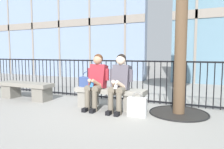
% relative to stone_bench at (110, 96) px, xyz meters
% --- Properties ---
extents(ground_plane, '(60.00, 60.00, 0.00)m').
position_rel_stone_bench_xyz_m(ground_plane, '(0.00, 0.00, -0.27)').
color(ground_plane, gray).
extents(stone_bench, '(1.60, 0.44, 0.45)m').
position_rel_stone_bench_xyz_m(stone_bench, '(0.00, 0.00, 0.00)').
color(stone_bench, gray).
rests_on(stone_bench, ground).
extents(seated_person_with_phone, '(0.52, 0.66, 1.21)m').
position_rel_stone_bench_xyz_m(seated_person_with_phone, '(-0.28, -0.13, 0.38)').
color(seated_person_with_phone, '#6B6051').
rests_on(seated_person_with_phone, ground).
extents(seated_person_companion, '(0.52, 0.66, 1.21)m').
position_rel_stone_bench_xyz_m(seated_person_companion, '(0.28, -0.13, 0.38)').
color(seated_person_companion, '#6B6051').
rests_on(seated_person_companion, ground).
extents(handbag_on_bench, '(0.36, 0.15, 0.36)m').
position_rel_stone_bench_xyz_m(handbag_on_bench, '(-0.58, -0.01, 0.30)').
color(handbag_on_bench, '#33477F').
rests_on(handbag_on_bench, stone_bench).
extents(shopping_bag, '(0.37, 0.14, 0.48)m').
position_rel_stone_bench_xyz_m(shopping_bag, '(0.73, -0.34, -0.08)').
color(shopping_bag, white).
rests_on(shopping_bag, ground).
extents(plaza_railing, '(9.73, 0.04, 1.05)m').
position_rel_stone_bench_xyz_m(plaza_railing, '(-0.00, 0.85, 0.26)').
color(plaza_railing, black).
rests_on(plaza_railing, ground).
extents(stone_bench_far, '(1.60, 0.44, 0.45)m').
position_rel_stone_bench_xyz_m(stone_bench_far, '(-2.48, -0.04, 0.00)').
color(stone_bench_far, gray).
rests_on(stone_bench_far, ground).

